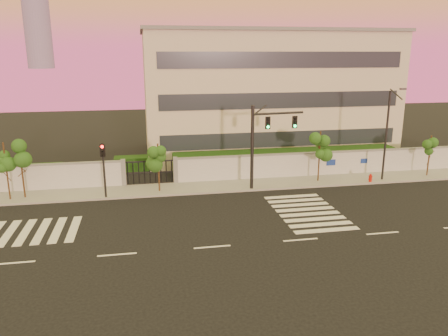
# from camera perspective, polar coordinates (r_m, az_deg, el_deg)

# --- Properties ---
(ground) EXTENTS (120.00, 120.00, 0.00)m
(ground) POSITION_cam_1_polar(r_m,az_deg,el_deg) (23.88, -1.55, -10.28)
(ground) COLOR black
(ground) RESTS_ON ground
(sidewalk) EXTENTS (60.00, 3.00, 0.15)m
(sidewalk) POSITION_cam_1_polar(r_m,az_deg,el_deg) (33.57, -4.40, -2.61)
(sidewalk) COLOR gray
(sidewalk) RESTS_ON ground
(perimeter_wall) EXTENTS (60.00, 0.36, 2.20)m
(perimeter_wall) POSITION_cam_1_polar(r_m,az_deg,el_deg) (34.74, -4.54, -0.30)
(perimeter_wall) COLOR #AEB0B5
(perimeter_wall) RESTS_ON ground
(hedge_row) EXTENTS (41.00, 4.25, 1.80)m
(hedge_row) POSITION_cam_1_polar(r_m,az_deg,el_deg) (37.55, -3.37, 0.48)
(hedge_row) COLOR black
(hedge_row) RESTS_ON ground
(institutional_building) EXTENTS (24.40, 12.40, 12.25)m
(institutional_building) POSITION_cam_1_polar(r_m,az_deg,el_deg) (45.24, 5.34, 9.77)
(institutional_building) COLOR beige
(institutional_building) RESTS_ON ground
(road_markings) EXTENTS (57.00, 7.62, 0.02)m
(road_markings) POSITION_cam_1_polar(r_m,az_deg,el_deg) (27.14, -6.14, -7.15)
(road_markings) COLOR silver
(road_markings) RESTS_ON ground
(street_tree_b) EXTENTS (1.30, 1.03, 4.21)m
(street_tree_b) POSITION_cam_1_polar(r_m,az_deg,el_deg) (33.54, -26.66, 1.15)
(street_tree_b) COLOR #382314
(street_tree_b) RESTS_ON ground
(street_tree_c) EXTENTS (1.41, 1.12, 4.18)m
(street_tree_c) POSITION_cam_1_polar(r_m,az_deg,el_deg) (33.51, -25.02, 1.29)
(street_tree_c) COLOR #382314
(street_tree_c) RESTS_ON ground
(street_tree_d) EXTENTS (1.44, 1.15, 3.74)m
(street_tree_d) POSITION_cam_1_polar(r_m,az_deg,el_deg) (32.22, -8.56, 1.46)
(street_tree_d) COLOR #382314
(street_tree_d) RESTS_ON ground
(street_tree_e) EXTENTS (1.37, 1.09, 4.16)m
(street_tree_e) POSITION_cam_1_polar(r_m,az_deg,el_deg) (35.25, 12.44, 2.94)
(street_tree_e) COLOR #382314
(street_tree_e) RESTS_ON ground
(street_tree_f) EXTENTS (1.41, 1.12, 3.55)m
(street_tree_f) POSITION_cam_1_polar(r_m,az_deg,el_deg) (39.88, 25.35, 2.56)
(street_tree_f) COLOR #382314
(street_tree_f) RESTS_ON ground
(traffic_signal_main) EXTENTS (4.06, 0.64, 6.42)m
(traffic_signal_main) POSITION_cam_1_polar(r_m,az_deg,el_deg) (32.49, 5.12, 4.03)
(traffic_signal_main) COLOR black
(traffic_signal_main) RESTS_ON ground
(traffic_signal_secondary) EXTENTS (0.32, 0.32, 4.12)m
(traffic_signal_secondary) POSITION_cam_1_polar(r_m,az_deg,el_deg) (31.64, -15.46, 0.56)
(traffic_signal_secondary) COLOR black
(traffic_signal_secondary) RESTS_ON ground
(streetlight_east) EXTENTS (0.45, 1.83, 7.60)m
(streetlight_east) POSITION_cam_1_polar(r_m,az_deg,el_deg) (36.75, 20.59, 4.48)
(streetlight_east) COLOR black
(streetlight_east) RESTS_ON ground
(fire_hydrant) EXTENTS (0.30, 0.29, 0.79)m
(fire_hydrant) POSITION_cam_1_polar(r_m,az_deg,el_deg) (36.65, 18.57, -1.34)
(fire_hydrant) COLOR #B3160B
(fire_hydrant) RESTS_ON ground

